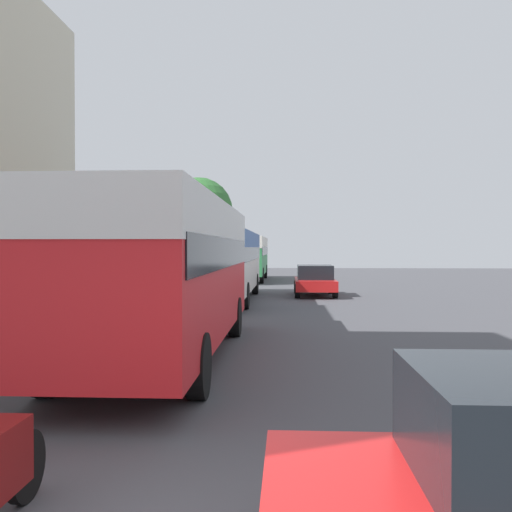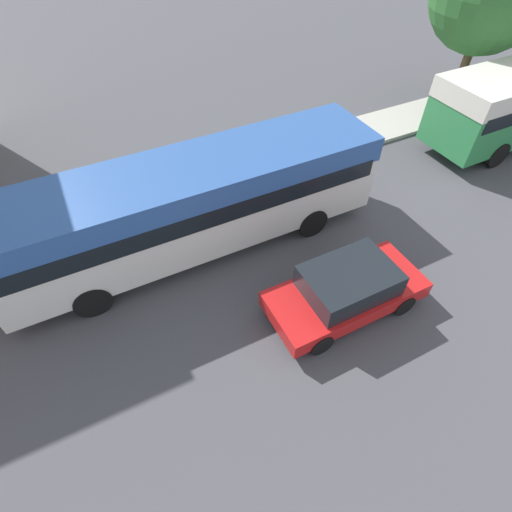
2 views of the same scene
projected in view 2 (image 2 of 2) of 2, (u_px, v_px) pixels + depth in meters
The scene contains 2 objects.
bus_following at pixel (193, 197), 11.15m from camera, with size 2.51×11.00×2.94m.
car_far_curb at pixel (347, 289), 10.38m from camera, with size 1.92×4.21×1.45m.
Camera 2 is at (6.79, 18.23, 8.91)m, focal length 28.00 mm.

